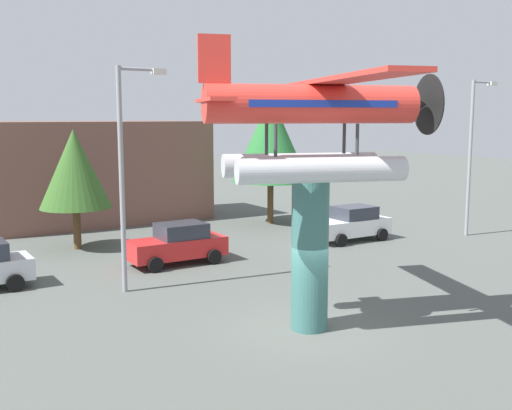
{
  "coord_description": "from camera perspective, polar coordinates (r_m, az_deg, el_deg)",
  "views": [
    {
      "loc": [
        -10.7,
        -14.11,
        6.3
      ],
      "look_at": [
        0.0,
        3.0,
        3.37
      ],
      "focal_mm": 42.97,
      "sensor_mm": 36.0,
      "label": 1
    }
  ],
  "objects": [
    {
      "name": "car_far_white",
      "position": [
        31.62,
        8.86,
        -1.72
      ],
      "size": [
        4.2,
        2.02,
        1.76
      ],
      "rotation": [
        0.0,
        0.0,
        3.14
      ],
      "color": "white",
      "rests_on": "ground"
    },
    {
      "name": "streetlight_primary",
      "position": [
        22.18,
        -11.97,
        3.83
      ],
      "size": [
        1.84,
        0.28,
        8.04
      ],
      "color": "gray",
      "rests_on": "ground"
    },
    {
      "name": "storefront_building",
      "position": [
        37.95,
        -14.74,
        3.0
      ],
      "size": [
        12.97,
        5.8,
        6.01
      ],
      "primitive_type": "cube",
      "color": "brown",
      "rests_on": "ground"
    },
    {
      "name": "floatplane_monument",
      "position": [
        17.75,
        5.6,
        7.79
      ],
      "size": [
        7.2,
        10.21,
        4.0
      ],
      "rotation": [
        0.0,
        0.0,
        -0.32
      ],
      "color": "silver",
      "rests_on": "display_pedestal"
    },
    {
      "name": "tree_east",
      "position": [
        30.11,
        -16.54,
        3.22
      ],
      "size": [
        3.35,
        3.35,
        5.72
      ],
      "color": "brown",
      "rests_on": "ground"
    },
    {
      "name": "display_pedestal",
      "position": [
        18.17,
        5.04,
        -4.66
      ],
      "size": [
        1.1,
        1.1,
        4.5
      ],
      "primitive_type": "cylinder",
      "color": "#386B66",
      "rests_on": "ground"
    },
    {
      "name": "car_mid_red",
      "position": [
        26.57,
        -7.31,
        -3.59
      ],
      "size": [
        4.2,
        2.02,
        1.76
      ],
      "rotation": [
        0.0,
        0.0,
        3.14
      ],
      "color": "red",
      "rests_on": "ground"
    },
    {
      "name": "tree_center_back",
      "position": [
        36.0,
        1.37,
        6.16
      ],
      "size": [
        4.53,
        4.53,
        7.52
      ],
      "color": "brown",
      "rests_on": "ground"
    },
    {
      "name": "ground_plane",
      "position": [
        18.79,
        4.95,
        -11.36
      ],
      "size": [
        140.0,
        140.0,
        0.0
      ],
      "primitive_type": "plane",
      "color": "#515651"
    },
    {
      "name": "streetlight_secondary",
      "position": [
        34.24,
        19.53,
        5.14
      ],
      "size": [
        1.84,
        0.28,
        8.17
      ],
      "color": "gray",
      "rests_on": "ground"
    }
  ]
}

